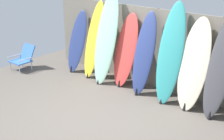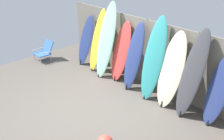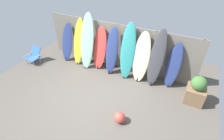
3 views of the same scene
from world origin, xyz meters
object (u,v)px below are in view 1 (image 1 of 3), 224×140
beach_chair (24,57)px  surfboard_charcoal_7 (221,66)px  surfboard_navy_4 (144,54)px  surfboard_cream_6 (194,65)px  surfboard_navy_0 (77,42)px  surfboard_red_3 (126,51)px  surfboard_teal_5 (170,54)px  surfboard_seafoam_2 (106,38)px  surfboard_yellow_1 (94,40)px

beach_chair → surfboard_charcoal_7: bearing=10.0°
surfboard_navy_4 → surfboard_charcoal_7: 1.67m
surfboard_cream_6 → surfboard_charcoal_7: surfboard_charcoal_7 is taller
surfboard_cream_6 → beach_chair: size_ratio=2.84×
surfboard_navy_4 → surfboard_cream_6: size_ratio=0.99×
surfboard_navy_0 → surfboard_cream_6: bearing=-0.1°
surfboard_navy_0 → surfboard_red_3: surfboard_red_3 is taller
surfboard_red_3 → beach_chair: bearing=-161.0°
surfboard_navy_4 → beach_chair: (-3.26, -0.84, -0.56)m
surfboard_teal_5 → surfboard_cream_6: (0.51, 0.02, -0.13)m
surfboard_red_3 → surfboard_cream_6: size_ratio=0.92×
surfboard_teal_5 → surfboard_seafoam_2: bearing=-178.6°
surfboard_charcoal_7 → beach_chair: (-4.92, -0.88, -0.67)m
surfboard_yellow_1 → surfboard_navy_4: bearing=-0.8°
surfboard_yellow_1 → surfboard_navy_4: size_ratio=1.04×
surfboard_cream_6 → surfboard_seafoam_2: bearing=-178.3°
surfboard_teal_5 → surfboard_navy_4: bearing=-179.4°
surfboard_seafoam_2 → surfboard_charcoal_7: size_ratio=1.07×
surfboard_navy_0 → surfboard_teal_5: 2.76m
surfboard_seafoam_2 → surfboard_cream_6: (2.19, 0.06, -0.17)m
surfboard_red_3 → surfboard_cream_6: bearing=-1.8°
surfboard_red_3 → surfboard_teal_5: (1.20, -0.08, 0.20)m
surfboard_red_3 → beach_chair: size_ratio=2.62×
surfboard_cream_6 → surfboard_yellow_1: bearing=-179.8°
surfboard_cream_6 → surfboard_navy_0: bearing=179.9°
surfboard_navy_0 → surfboard_seafoam_2: bearing=-3.9°
surfboard_yellow_1 → beach_chair: size_ratio=2.93×
surfboard_red_3 → surfboard_charcoal_7: (2.23, -0.05, 0.17)m
surfboard_navy_4 → beach_chair: 3.41m
surfboard_navy_0 → beach_chair: 1.51m
surfboard_yellow_1 → surfboard_seafoam_2: (0.45, -0.05, 0.14)m
surfboard_seafoam_2 → surfboard_charcoal_7: (2.72, 0.07, -0.07)m
surfboard_charcoal_7 → beach_chair: 5.05m
surfboard_navy_0 → surfboard_red_3: size_ratio=0.93×
surfboard_navy_0 → surfboard_cream_6: surfboard_cream_6 is taller
surfboard_navy_0 → surfboard_charcoal_7: bearing=-0.1°
surfboard_red_3 → surfboard_charcoal_7: 2.24m
surfboard_yellow_1 → surfboard_seafoam_2: bearing=-6.9°
surfboard_navy_0 → surfboard_charcoal_7: (3.78, -0.00, 0.23)m
surfboard_navy_4 → surfboard_cream_6: bearing=1.5°
surfboard_cream_6 → surfboard_navy_4: bearing=-178.5°
surfboard_seafoam_2 → surfboard_red_3: surfboard_seafoam_2 is taller
surfboard_red_3 → beach_chair: 2.89m
surfboard_teal_5 → beach_chair: surfboard_teal_5 is taller
surfboard_navy_4 → surfboard_red_3: bearing=171.6°
surfboard_seafoam_2 → surfboard_cream_6: size_ratio=1.19×
surfboard_red_3 → surfboard_cream_6: 1.71m
surfboard_red_3 → surfboard_navy_4: (0.57, -0.08, 0.06)m
surfboard_navy_0 → surfboard_charcoal_7: 3.79m
beach_chair → surfboard_seafoam_2: bearing=20.0°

